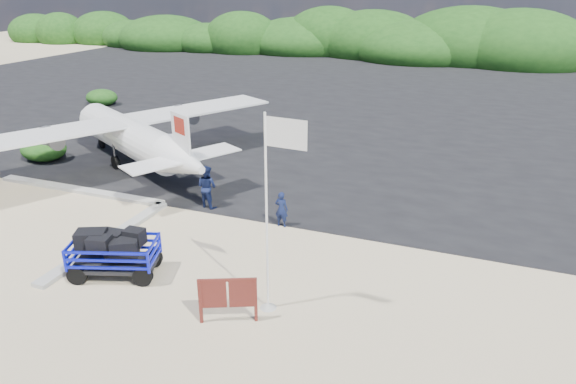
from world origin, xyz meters
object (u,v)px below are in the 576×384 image
baggage_cart (118,275)px  signboard (229,321)px  aircraft_small (314,80)px  crew_a (281,209)px  aircraft_large (557,142)px  crew_b (207,187)px  flagpole (268,307)px

baggage_cart → signboard: 4.73m
aircraft_small → signboard: bearing=71.6°
baggage_cart → crew_a: (3.77, 5.37, 0.74)m
crew_a → signboard: bearing=99.2°
signboard → aircraft_large: (10.53, 22.97, 0.00)m
signboard → aircraft_small: bearing=80.7°
baggage_cart → crew_a: size_ratio=2.02×
signboard → crew_a: 6.41m
baggage_cart → crew_b: crew_b is taller
flagpole → aircraft_large: size_ratio=0.36×
crew_b → aircraft_small: crew_b is taller
baggage_cart → crew_a: bearing=36.3°
baggage_cart → aircraft_large: aircraft_large is taller
flagpole → crew_b: (-5.32, 5.90, 0.94)m
crew_b → aircraft_large: size_ratio=0.11×
baggage_cart → aircraft_large: 26.75m
aircraft_large → crew_a: bearing=84.8°
crew_b → signboard: bearing=135.1°
signboard → crew_a: bearing=73.9°
flagpole → aircraft_large: flagpole is taller
crew_a → aircraft_large: (11.40, 16.66, -0.74)m
flagpole → signboard: 1.29m
crew_b → aircraft_small: (-5.33, 30.84, -0.94)m
baggage_cart → aircraft_small: 37.20m
crew_a → flagpole: bearing=108.8°
crew_a → aircraft_small: bearing=-72.7°
flagpole → aircraft_small: bearing=106.2°
aircraft_large → baggage_cart: bearing=84.6°
crew_a → crew_b: bearing=-8.2°
aircraft_small → aircraft_large: bearing=111.0°
baggage_cart → crew_b: bearing=70.4°
baggage_cart → aircraft_small: (-5.22, 36.83, 0.00)m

